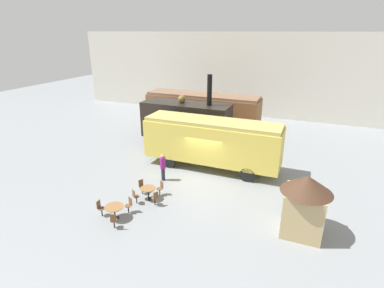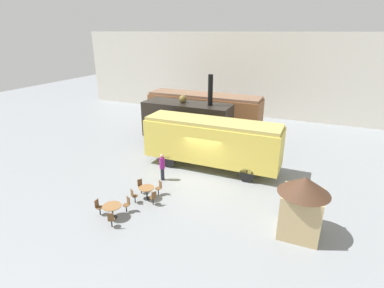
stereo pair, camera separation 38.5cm
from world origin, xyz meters
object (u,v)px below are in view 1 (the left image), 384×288
Objects in this scene: passenger_coach_wooden at (202,108)px; passenger_coach_vintage at (212,140)px; cafe_table_mid at (148,190)px; ticket_kiosk at (305,202)px; cafe_table_near at (114,209)px; cafe_chair_0 at (129,204)px; steam_locomotive at (186,120)px; visitor_person at (163,166)px.

passenger_coach_vintage is (3.60, -7.80, -0.14)m from passenger_coach_wooden.
cafe_table_mid is 8.34m from ticket_kiosk.
cafe_table_near is at bearing -108.51° from passenger_coach_vintage.
passenger_coach_wooden is 11.15× the size of cafe_table_near.
cafe_table_mid is (-1.95, -5.41, -1.47)m from passenger_coach_vintage.
cafe_chair_0 is at bearing -99.16° from cafe_table_mid.
steam_locomotive is at bearing 137.99° from ticket_kiosk.
steam_locomotive reaches higher than cafe_table_mid.
visitor_person is at bearing -79.82° from steam_locomotive.
cafe_chair_0 is 8.76m from ticket_kiosk.
visitor_person is (0.33, 4.74, 0.40)m from cafe_table_near.
passenger_coach_vintage reaches higher than cafe_table_mid.
steam_locomotive is 8.32× the size of cafe_chair_0.
steam_locomotive reaches higher than ticket_kiosk.
cafe_chair_0 is at bearing -168.83° from ticket_kiosk.
passenger_coach_wooden is 4.31m from steam_locomotive.
steam_locomotive reaches higher than cafe_chair_0.
cafe_table_near is at bearing -105.28° from cafe_table_mid.
cafe_table_mid is 1.02× the size of cafe_chair_0.
passenger_coach_vintage is 3.12× the size of ticket_kiosk.
visitor_person is (-0.30, 2.42, 0.41)m from cafe_table_mid.
cafe_chair_0 is (-2.20, -6.96, -1.53)m from passenger_coach_vintage.
visitor_person reaches higher than cafe_table_near.
steam_locomotive is 2.41× the size of ticket_kiosk.
ticket_kiosk is at bearing -52.82° from passenger_coach_wooden.
cafe_table_mid is (0.63, 2.32, -0.01)m from cafe_table_near.
passenger_coach_wooden is at bearing 127.18° from ticket_kiosk.
passenger_coach_wooden is at bearing 97.10° from cafe_table_mid.
cafe_table_near is 0.54× the size of visitor_person.
passenger_coach_vintage is 7.46m from cafe_chair_0.
cafe_table_mid is at bearing -179.09° from ticket_kiosk.
cafe_table_near is (0.83, -11.22, -1.57)m from steam_locomotive.
ticket_kiosk is (9.74, -8.77, -0.49)m from steam_locomotive.
steam_locomotive is at bearing -87.64° from passenger_coach_wooden.
ticket_kiosk is at bearing -14.97° from visitor_person.
cafe_table_near is 1.09× the size of cafe_table_mid.
passenger_coach_vintage is 10.56× the size of cafe_table_mid.
passenger_coach_wooden reaches higher than cafe_table_mid.
passenger_coach_vintage is 8.28m from cafe_table_near.
passenger_coach_wooden is 15.64m from cafe_table_near.
visitor_person is 0.60× the size of ticket_kiosk.
visitor_person is at bearing -82.91° from passenger_coach_wooden.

